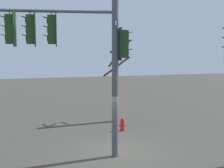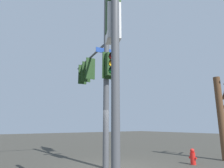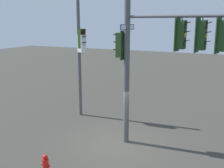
# 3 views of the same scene
# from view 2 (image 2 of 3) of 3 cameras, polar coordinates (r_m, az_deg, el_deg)

# --- Properties ---
(ground_plane) EXTENTS (80.00, 80.00, 0.00)m
(ground_plane) POSITION_cam_2_polar(r_m,az_deg,el_deg) (9.09, 1.80, -23.78)
(ground_plane) COLOR #3B3932
(main_signal_pole_assembly) EXTENTS (5.58, 4.05, 8.98)m
(main_signal_pole_assembly) POSITION_cam_2_polar(r_m,az_deg,el_deg) (10.36, -4.94, 5.60)
(main_signal_pole_assembly) COLOR #4C4F54
(main_signal_pole_assembly) RESTS_ON ground
(secondary_pole_assembly) EXTENTS (0.72, 0.50, 6.81)m
(secondary_pole_assembly) POSITION_cam_2_polar(r_m,az_deg,el_deg) (4.85, 0.63, 14.22)
(secondary_pole_assembly) COLOR #4C4F54
(secondary_pole_assembly) RESTS_ON ground
(fire_hydrant) EXTENTS (0.38, 0.24, 0.73)m
(fire_hydrant) POSITION_cam_2_polar(r_m,az_deg,el_deg) (10.50, 22.94, -19.40)
(fire_hydrant) COLOR red
(fire_hydrant) RESTS_ON ground
(bare_tree_behind_pole) EXTENTS (1.63, 1.34, 5.06)m
(bare_tree_behind_pole) POSITION_cam_2_polar(r_m,az_deg,el_deg) (12.34, 29.99, -7.50)
(bare_tree_behind_pole) COLOR brown
(bare_tree_behind_pole) RESTS_ON ground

